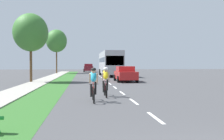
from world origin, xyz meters
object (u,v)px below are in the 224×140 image
cyclist_lead (93,84)px  sedan_red (125,74)px  suv_maroon (88,68)px  street_tree_far (57,41)px  bus_silver (110,62)px  street_tree_near (31,33)px  cyclist_trailing (105,81)px

cyclist_lead → sedan_red: bearing=74.2°
suv_maroon → street_tree_far: (-6.00, -7.74, 5.06)m
cyclist_lead → bus_silver: size_ratio=0.15×
cyclist_lead → bus_silver: bus_silver is taller
street_tree_near → sedan_red: bearing=-0.3°
cyclist_trailing → sedan_red: 11.62m
cyclist_trailing → sedan_red: size_ratio=0.40×
sedan_red → bus_silver: (-0.23, 12.19, 1.21)m
cyclist_lead → street_tree_near: street_tree_near is taller
cyclist_trailing → street_tree_near: street_tree_near is taller
street_tree_near → street_tree_far: street_tree_far is taller
bus_silver → suv_maroon: 18.45m
sedan_red → street_tree_far: street_tree_far is taller
street_tree_near → street_tree_far: 22.64m
sedan_red → street_tree_near: size_ratio=0.66×
bus_silver → suv_maroon: bearing=98.8°
cyclist_trailing → street_tree_far: street_tree_far is taller
bus_silver → suv_maroon: (-2.83, 18.20, -1.03)m
bus_silver → street_tree_far: (-8.83, 10.46, 4.03)m
street_tree_far → suv_maroon: bearing=52.2°
sedan_red → suv_maroon: bearing=95.8°
cyclist_trailing → street_tree_far: bearing=100.2°
cyclist_trailing → bus_silver: (2.73, 23.42, 1.17)m
cyclist_trailing → bus_silver: bearing=83.3°
cyclist_lead → suv_maroon: size_ratio=0.37×
cyclist_trailing → sedan_red: bearing=75.2°
sedan_red → street_tree_far: (-9.07, 22.65, 5.24)m
suv_maroon → cyclist_trailing: bearing=-89.9°
bus_silver → street_tree_near: 15.28m
suv_maroon → street_tree_far: street_tree_far is taller
suv_maroon → cyclist_lead: bearing=-90.8°
bus_silver → suv_maroon: size_ratio=2.47×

